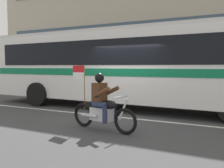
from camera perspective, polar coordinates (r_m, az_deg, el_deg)
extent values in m
plane|color=#3D3D3F|center=(9.03, 3.11, -7.03)|extent=(60.00, 60.00, 0.00)
cube|color=#B7B2A8|center=(13.80, 11.46, -2.90)|extent=(28.00, 3.80, 0.15)
cube|color=silver|center=(8.49, 1.50, -7.72)|extent=(26.60, 0.14, 0.01)
cube|color=#B2A893|center=(16.41, 13.91, 17.84)|extent=(28.00, 0.80, 11.33)
cube|color=#384C60|center=(15.66, 13.45, 12.17)|extent=(25.76, 0.10, 1.40)
cube|color=white|center=(10.01, 5.38, 4.01)|extent=(13.41, 2.92, 2.70)
cube|color=black|center=(10.02, 5.40, 7.16)|extent=(12.34, 2.93, 0.96)
cube|color=#0F7247|center=(10.01, 5.37, 2.87)|extent=(13.14, 2.95, 0.28)
cube|color=silver|center=(10.10, 5.44, 12.04)|extent=(13.14, 2.79, 0.16)
cylinder|color=black|center=(11.30, -16.97, -2.29)|extent=(1.04, 0.30, 1.04)
torus|color=black|center=(6.34, 3.11, -8.67)|extent=(0.70, 0.21, 0.69)
torus|color=black|center=(7.21, -6.68, -7.12)|extent=(0.70, 0.21, 0.69)
cube|color=silver|center=(6.76, -2.45, -6.99)|extent=(0.68, 0.38, 0.36)
ellipsoid|color=black|center=(6.56, -0.74, -4.85)|extent=(0.52, 0.36, 0.24)
cube|color=black|center=(6.84, -3.77, -4.82)|extent=(0.60, 0.35, 0.12)
cylinder|color=silver|center=(6.31, 2.66, -5.95)|extent=(0.28, 0.10, 0.58)
cylinder|color=silver|center=(6.31, 2.06, -3.01)|extent=(0.15, 0.64, 0.04)
cylinder|color=silver|center=(6.84, -5.27, -7.30)|extent=(0.56, 0.18, 0.09)
cube|color=#4C2D19|center=(6.72, -2.93, -2.06)|extent=(0.34, 0.40, 0.56)
sphere|color=black|center=(6.69, -2.95, 1.43)|extent=(0.26, 0.26, 0.26)
cylinder|color=#232D4C|center=(6.81, -1.05, -4.52)|extent=(0.44, 0.22, 0.15)
cylinder|color=#232D4C|center=(6.75, 0.18, -6.67)|extent=(0.13, 0.13, 0.46)
cylinder|color=#232D4C|center=(6.53, -2.96, -4.90)|extent=(0.44, 0.22, 0.15)
cylinder|color=#232D4C|center=(6.46, -1.70, -7.15)|extent=(0.13, 0.13, 0.46)
cylinder|color=#4C2D19|center=(6.73, -0.27, -1.71)|extent=(0.53, 0.20, 0.32)
cylinder|color=#4C2D19|center=(6.41, -2.39, -2.00)|extent=(0.53, 0.20, 0.32)
cylinder|color=olive|center=(7.07, -6.44, -0.76)|extent=(0.02, 0.02, 1.25)
cube|color=red|center=(7.20, -7.83, 3.50)|extent=(0.44, 0.09, 0.20)
cube|color=white|center=(7.20, -7.81, 1.91)|extent=(0.44, 0.09, 0.20)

